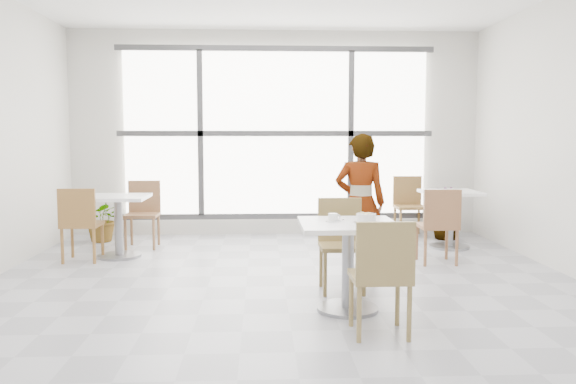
{
  "coord_description": "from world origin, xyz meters",
  "views": [
    {
      "loc": [
        -0.23,
        -5.15,
        1.47
      ],
      "look_at": [
        0.0,
        -0.3,
        1.0
      ],
      "focal_mm": 36.39,
      "sensor_mm": 36.0,
      "label": 1
    }
  ],
  "objects_px": {
    "chair_near": "(382,270)",
    "person": "(360,203)",
    "plant_right": "(446,214)",
    "bg_chair_right_near": "(439,221)",
    "plant_left": "(103,218)",
    "coffee_cup": "(333,218)",
    "bg_chair_right_far": "(409,202)",
    "chair_far": "(341,238)",
    "oatmeal_bowl": "(366,218)",
    "main_table": "(348,249)",
    "bg_chair_left_far": "(143,209)",
    "bg_table_right": "(450,211)",
    "bg_table_left": "(118,217)",
    "bg_chair_left_near": "(80,220)"
  },
  "relations": [
    {
      "from": "person",
      "to": "bg_chair_left_far",
      "type": "distance_m",
      "value": 3.06
    },
    {
      "from": "bg_chair_left_near",
      "to": "bg_chair_right_far",
      "type": "xyz_separation_m",
      "value": [
        4.28,
        1.63,
        0.0
      ]
    },
    {
      "from": "coffee_cup",
      "to": "oatmeal_bowl",
      "type": "bearing_deg",
      "value": -26.31
    },
    {
      "from": "chair_near",
      "to": "bg_chair_right_far",
      "type": "relative_size",
      "value": 1.0
    },
    {
      "from": "chair_far",
      "to": "oatmeal_bowl",
      "type": "height_order",
      "value": "chair_far"
    },
    {
      "from": "plant_left",
      "to": "coffee_cup",
      "type": "bearing_deg",
      "value": -49.64
    },
    {
      "from": "bg_table_left",
      "to": "bg_chair_left_far",
      "type": "bearing_deg",
      "value": 76.55
    },
    {
      "from": "bg_chair_right_near",
      "to": "plant_right",
      "type": "relative_size",
      "value": 1.19
    },
    {
      "from": "chair_near",
      "to": "chair_far",
      "type": "distance_m",
      "value": 1.36
    },
    {
      "from": "oatmeal_bowl",
      "to": "person",
      "type": "height_order",
      "value": "person"
    },
    {
      "from": "bg_chair_right_far",
      "to": "plant_left",
      "type": "relative_size",
      "value": 1.33
    },
    {
      "from": "bg_chair_left_near",
      "to": "plant_left",
      "type": "bearing_deg",
      "value": -86.06
    },
    {
      "from": "bg_table_right",
      "to": "bg_chair_right_near",
      "type": "xyz_separation_m",
      "value": [
        -0.45,
        -0.98,
        0.01
      ]
    },
    {
      "from": "bg_chair_right_near",
      "to": "bg_chair_left_near",
      "type": "bearing_deg",
      "value": -4.37
    },
    {
      "from": "person",
      "to": "bg_chair_right_far",
      "type": "bearing_deg",
      "value": -109.23
    },
    {
      "from": "chair_near",
      "to": "bg_chair_left_near",
      "type": "height_order",
      "value": "same"
    },
    {
      "from": "bg_table_left",
      "to": "bg_table_right",
      "type": "xyz_separation_m",
      "value": [
        4.2,
        0.4,
        0.0
      ]
    },
    {
      "from": "bg_chair_right_near",
      "to": "bg_table_right",
      "type": "bearing_deg",
      "value": -114.59
    },
    {
      "from": "bg_table_left",
      "to": "bg_chair_right_far",
      "type": "bearing_deg",
      "value": 19.37
    },
    {
      "from": "oatmeal_bowl",
      "to": "coffee_cup",
      "type": "height_order",
      "value": "oatmeal_bowl"
    },
    {
      "from": "main_table",
      "to": "chair_far",
      "type": "xyz_separation_m",
      "value": [
        0.04,
        0.69,
        -0.02
      ]
    },
    {
      "from": "bg_chair_right_far",
      "to": "plant_right",
      "type": "distance_m",
      "value": 0.58
    },
    {
      "from": "plant_right",
      "to": "bg_table_left",
      "type": "bearing_deg",
      "value": -166.72
    },
    {
      "from": "bg_table_right",
      "to": "plant_left",
      "type": "relative_size",
      "value": 1.15
    },
    {
      "from": "chair_near",
      "to": "person",
      "type": "relative_size",
      "value": 0.58
    },
    {
      "from": "coffee_cup",
      "to": "person",
      "type": "distance_m",
      "value": 1.44
    },
    {
      "from": "oatmeal_bowl",
      "to": "bg_table_right",
      "type": "xyz_separation_m",
      "value": [
        1.61,
        2.75,
        -0.31
      ]
    },
    {
      "from": "chair_near",
      "to": "bg_table_left",
      "type": "distance_m",
      "value": 3.93
    },
    {
      "from": "chair_far",
      "to": "person",
      "type": "xyz_separation_m",
      "value": [
        0.31,
        0.74,
        0.25
      ]
    },
    {
      "from": "main_table",
      "to": "chair_near",
      "type": "bearing_deg",
      "value": -77.74
    },
    {
      "from": "bg_table_left",
      "to": "plant_right",
      "type": "bearing_deg",
      "value": 13.28
    },
    {
      "from": "bg_table_right",
      "to": "main_table",
      "type": "bearing_deg",
      "value": -123.08
    },
    {
      "from": "bg_chair_left_far",
      "to": "bg_chair_left_near",
      "type": "bearing_deg",
      "value": -119.83
    },
    {
      "from": "plant_right",
      "to": "bg_chair_right_near",
      "type": "bearing_deg",
      "value": -110.59
    },
    {
      "from": "chair_far",
      "to": "bg_chair_left_near",
      "type": "distance_m",
      "value": 3.16
    },
    {
      "from": "chair_near",
      "to": "bg_chair_right_far",
      "type": "height_order",
      "value": "same"
    },
    {
      "from": "bg_chair_left_near",
      "to": "plant_right",
      "type": "bearing_deg",
      "value": -164.73
    },
    {
      "from": "coffee_cup",
      "to": "person",
      "type": "relative_size",
      "value": 0.11
    },
    {
      "from": "bg_table_right",
      "to": "bg_chair_right_far",
      "type": "xyz_separation_m",
      "value": [
        -0.3,
        0.97,
        0.01
      ]
    },
    {
      "from": "bg_chair_left_far",
      "to": "bg_chair_right_near",
      "type": "xyz_separation_m",
      "value": [
        3.59,
        -1.26,
        0.0
      ]
    },
    {
      "from": "bg_chair_right_near",
      "to": "plant_right",
      "type": "distance_m",
      "value": 1.72
    },
    {
      "from": "bg_chair_left_far",
      "to": "chair_near",
      "type": "bearing_deg",
      "value": -56.22
    },
    {
      "from": "bg_table_left",
      "to": "bg_chair_left_far",
      "type": "xyz_separation_m",
      "value": [
        0.16,
        0.68,
        0.01
      ]
    },
    {
      "from": "coffee_cup",
      "to": "bg_chair_right_far",
      "type": "height_order",
      "value": "bg_chair_right_far"
    },
    {
      "from": "main_table",
      "to": "bg_chair_right_far",
      "type": "relative_size",
      "value": 0.92
    },
    {
      "from": "bg_chair_left_near",
      "to": "plant_left",
      "type": "xyz_separation_m",
      "value": [
        -0.09,
        1.33,
        -0.17
      ]
    },
    {
      "from": "chair_near",
      "to": "main_table",
      "type": "bearing_deg",
      "value": -77.74
    },
    {
      "from": "bg_chair_left_far",
      "to": "plant_right",
      "type": "relative_size",
      "value": 1.19
    },
    {
      "from": "main_table",
      "to": "bg_chair_left_near",
      "type": "distance_m",
      "value": 3.47
    },
    {
      "from": "chair_near",
      "to": "bg_chair_right_near",
      "type": "bearing_deg",
      "value": -115.88
    }
  ]
}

